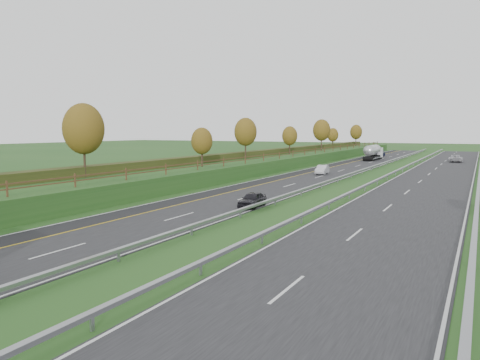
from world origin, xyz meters
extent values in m
plane|color=#224B1B|center=(8.00, 55.00, 0.00)|extent=(400.00, 400.00, 0.00)
cube|color=black|center=(0.00, 60.00, 0.02)|extent=(10.50, 200.00, 0.04)
cube|color=black|center=(16.50, 60.00, 0.02)|extent=(10.50, 200.00, 0.04)
cube|color=black|center=(-3.75, 60.00, 0.02)|extent=(3.00, 200.00, 0.04)
cube|color=silver|center=(-5.05, 60.00, 0.05)|extent=(0.15, 200.00, 0.01)
cube|color=gold|center=(-2.25, 60.00, 0.05)|extent=(0.15, 200.00, 0.01)
cube|color=silver|center=(5.05, 60.00, 0.05)|extent=(0.15, 200.00, 0.01)
cube|color=silver|center=(11.45, 60.00, 0.05)|extent=(0.15, 200.00, 0.01)
cube|color=silver|center=(21.55, 60.00, 0.05)|extent=(0.15, 200.00, 0.01)
cube|color=silver|center=(1.25, 11.00, 0.05)|extent=(0.15, 4.00, 0.01)
cube|color=silver|center=(15.25, 11.00, 0.05)|extent=(0.15, 4.00, 0.01)
cube|color=silver|center=(1.25, 23.00, 0.05)|extent=(0.15, 4.00, 0.01)
cube|color=silver|center=(15.25, 23.00, 0.05)|extent=(0.15, 4.00, 0.01)
cube|color=silver|center=(1.25, 35.00, 0.05)|extent=(0.15, 4.00, 0.01)
cube|color=silver|center=(15.25, 35.00, 0.05)|extent=(0.15, 4.00, 0.01)
cube|color=silver|center=(1.25, 47.00, 0.05)|extent=(0.15, 4.00, 0.01)
cube|color=silver|center=(15.25, 47.00, 0.05)|extent=(0.15, 4.00, 0.01)
cube|color=silver|center=(1.25, 59.00, 0.05)|extent=(0.15, 4.00, 0.01)
cube|color=silver|center=(15.25, 59.00, 0.05)|extent=(0.15, 4.00, 0.01)
cube|color=silver|center=(1.25, 71.00, 0.05)|extent=(0.15, 4.00, 0.01)
cube|color=silver|center=(15.25, 71.00, 0.05)|extent=(0.15, 4.00, 0.01)
cube|color=silver|center=(1.25, 83.00, 0.05)|extent=(0.15, 4.00, 0.01)
cube|color=silver|center=(15.25, 83.00, 0.05)|extent=(0.15, 4.00, 0.01)
cube|color=silver|center=(1.25, 95.00, 0.05)|extent=(0.15, 4.00, 0.01)
cube|color=silver|center=(15.25, 95.00, 0.05)|extent=(0.15, 4.00, 0.01)
cube|color=silver|center=(1.25, 107.00, 0.05)|extent=(0.15, 4.00, 0.01)
cube|color=silver|center=(15.25, 107.00, 0.05)|extent=(0.15, 4.00, 0.01)
cube|color=silver|center=(1.25, 119.00, 0.05)|extent=(0.15, 4.00, 0.01)
cube|color=silver|center=(15.25, 119.00, 0.05)|extent=(0.15, 4.00, 0.01)
cube|color=silver|center=(1.25, 131.00, 0.05)|extent=(0.15, 4.00, 0.01)
cube|color=silver|center=(15.25, 131.00, 0.05)|extent=(0.15, 4.00, 0.01)
cube|color=silver|center=(1.25, 143.00, 0.05)|extent=(0.15, 4.00, 0.01)
cube|color=silver|center=(15.25, 143.00, 0.05)|extent=(0.15, 4.00, 0.01)
cube|color=silver|center=(1.25, 155.00, 0.05)|extent=(0.15, 4.00, 0.01)
cube|color=silver|center=(15.25, 155.00, 0.05)|extent=(0.15, 4.00, 0.01)
cube|color=#224B1B|center=(-13.00, 60.00, 1.00)|extent=(12.00, 200.00, 2.00)
cube|color=#293415|center=(-15.00, 60.00, 2.55)|extent=(2.20, 180.00, 1.10)
cube|color=#422B19|center=(-8.50, 60.00, 2.55)|extent=(0.08, 184.00, 0.10)
cube|color=#422B19|center=(-8.50, 60.00, 2.95)|extent=(0.08, 184.00, 0.10)
cube|color=#422B19|center=(-8.50, 15.00, 2.60)|extent=(0.12, 0.12, 1.20)
cube|color=#422B19|center=(-8.50, 21.50, 2.60)|extent=(0.12, 0.12, 1.20)
cube|color=#422B19|center=(-8.50, 28.00, 2.60)|extent=(0.12, 0.12, 1.20)
cube|color=#422B19|center=(-8.50, 34.50, 2.60)|extent=(0.12, 0.12, 1.20)
cube|color=#422B19|center=(-8.50, 41.00, 2.60)|extent=(0.12, 0.12, 1.20)
cube|color=#422B19|center=(-8.50, 47.50, 2.60)|extent=(0.12, 0.12, 1.20)
cube|color=#422B19|center=(-8.50, 54.00, 2.60)|extent=(0.12, 0.12, 1.20)
cube|color=#422B19|center=(-8.50, 60.50, 2.60)|extent=(0.12, 0.12, 1.20)
cube|color=#422B19|center=(-8.50, 67.00, 2.60)|extent=(0.12, 0.12, 1.20)
cube|color=#422B19|center=(-8.50, 73.50, 2.60)|extent=(0.12, 0.12, 1.20)
cube|color=#422B19|center=(-8.50, 80.00, 2.60)|extent=(0.12, 0.12, 1.20)
cube|color=#422B19|center=(-8.50, 86.50, 2.60)|extent=(0.12, 0.12, 1.20)
cube|color=#422B19|center=(-8.50, 93.00, 2.60)|extent=(0.12, 0.12, 1.20)
cube|color=#422B19|center=(-8.50, 99.50, 2.60)|extent=(0.12, 0.12, 1.20)
cube|color=#422B19|center=(-8.50, 106.00, 2.60)|extent=(0.12, 0.12, 1.20)
cube|color=#422B19|center=(-8.50, 112.50, 2.60)|extent=(0.12, 0.12, 1.20)
cube|color=#422B19|center=(-8.50, 119.00, 2.60)|extent=(0.12, 0.12, 1.20)
cube|color=#422B19|center=(-8.50, 125.50, 2.60)|extent=(0.12, 0.12, 1.20)
cube|color=#422B19|center=(-8.50, 132.00, 2.60)|extent=(0.12, 0.12, 1.20)
cube|color=#422B19|center=(-8.50, 138.50, 2.60)|extent=(0.12, 0.12, 1.20)
cube|color=#422B19|center=(-8.50, 145.00, 2.60)|extent=(0.12, 0.12, 1.20)
cube|color=#422B19|center=(-8.50, 151.50, 2.60)|extent=(0.12, 0.12, 1.20)
cube|color=gray|center=(5.70, 60.00, 0.62)|extent=(0.32, 200.00, 0.18)
cube|color=gray|center=(5.70, 11.00, 0.28)|extent=(0.10, 0.14, 0.56)
cube|color=gray|center=(5.70, 18.00, 0.28)|extent=(0.10, 0.14, 0.56)
cube|color=gray|center=(5.70, 25.00, 0.28)|extent=(0.10, 0.14, 0.56)
cube|color=gray|center=(5.70, 32.00, 0.28)|extent=(0.10, 0.14, 0.56)
cube|color=gray|center=(5.70, 39.00, 0.28)|extent=(0.10, 0.14, 0.56)
cube|color=gray|center=(5.70, 46.00, 0.28)|extent=(0.10, 0.14, 0.56)
cube|color=gray|center=(5.70, 53.00, 0.28)|extent=(0.10, 0.14, 0.56)
cube|color=gray|center=(5.70, 60.00, 0.28)|extent=(0.10, 0.14, 0.56)
cube|color=gray|center=(5.70, 67.00, 0.28)|extent=(0.10, 0.14, 0.56)
cube|color=gray|center=(5.70, 74.00, 0.28)|extent=(0.10, 0.14, 0.56)
cube|color=gray|center=(5.70, 81.00, 0.28)|extent=(0.10, 0.14, 0.56)
cube|color=gray|center=(5.70, 88.00, 0.28)|extent=(0.10, 0.14, 0.56)
cube|color=gray|center=(5.70, 95.00, 0.28)|extent=(0.10, 0.14, 0.56)
cube|color=gray|center=(5.70, 102.00, 0.28)|extent=(0.10, 0.14, 0.56)
cube|color=gray|center=(5.70, 109.00, 0.28)|extent=(0.10, 0.14, 0.56)
cube|color=gray|center=(5.70, 116.00, 0.28)|extent=(0.10, 0.14, 0.56)
cube|color=gray|center=(5.70, 123.00, 0.28)|extent=(0.10, 0.14, 0.56)
cube|color=gray|center=(5.70, 130.00, 0.28)|extent=(0.10, 0.14, 0.56)
cube|color=gray|center=(5.70, 137.00, 0.28)|extent=(0.10, 0.14, 0.56)
cube|color=gray|center=(5.70, 144.00, 0.28)|extent=(0.10, 0.14, 0.56)
cube|color=gray|center=(5.70, 151.00, 0.28)|extent=(0.10, 0.14, 0.56)
cube|color=gray|center=(5.70, 158.00, 0.28)|extent=(0.10, 0.14, 0.56)
cube|color=gray|center=(10.80, 60.00, 0.62)|extent=(0.32, 200.00, 0.18)
cube|color=gray|center=(10.80, 4.00, 0.28)|extent=(0.10, 0.14, 0.56)
cube|color=gray|center=(10.80, 11.00, 0.28)|extent=(0.10, 0.14, 0.56)
cube|color=gray|center=(10.80, 18.00, 0.28)|extent=(0.10, 0.14, 0.56)
cube|color=gray|center=(10.80, 25.00, 0.28)|extent=(0.10, 0.14, 0.56)
cube|color=gray|center=(10.80, 32.00, 0.28)|extent=(0.10, 0.14, 0.56)
cube|color=gray|center=(10.80, 39.00, 0.28)|extent=(0.10, 0.14, 0.56)
cube|color=gray|center=(10.80, 46.00, 0.28)|extent=(0.10, 0.14, 0.56)
cube|color=gray|center=(10.80, 53.00, 0.28)|extent=(0.10, 0.14, 0.56)
cube|color=gray|center=(10.80, 60.00, 0.28)|extent=(0.10, 0.14, 0.56)
cube|color=gray|center=(10.80, 67.00, 0.28)|extent=(0.10, 0.14, 0.56)
cube|color=gray|center=(10.80, 74.00, 0.28)|extent=(0.10, 0.14, 0.56)
cube|color=gray|center=(10.80, 81.00, 0.28)|extent=(0.10, 0.14, 0.56)
cube|color=gray|center=(10.80, 88.00, 0.28)|extent=(0.10, 0.14, 0.56)
cube|color=gray|center=(10.80, 95.00, 0.28)|extent=(0.10, 0.14, 0.56)
cube|color=gray|center=(10.80, 102.00, 0.28)|extent=(0.10, 0.14, 0.56)
cube|color=gray|center=(10.80, 109.00, 0.28)|extent=(0.10, 0.14, 0.56)
cube|color=gray|center=(10.80, 116.00, 0.28)|extent=(0.10, 0.14, 0.56)
cube|color=gray|center=(10.80, 123.00, 0.28)|extent=(0.10, 0.14, 0.56)
cube|color=gray|center=(10.80, 130.00, 0.28)|extent=(0.10, 0.14, 0.56)
cube|color=gray|center=(10.80, 137.00, 0.28)|extent=(0.10, 0.14, 0.56)
cube|color=gray|center=(10.80, 144.00, 0.28)|extent=(0.10, 0.14, 0.56)
cube|color=gray|center=(10.80, 151.00, 0.28)|extent=(0.10, 0.14, 0.56)
cube|color=gray|center=(10.80, 158.00, 0.28)|extent=(0.10, 0.14, 0.56)
cube|color=gray|center=(22.30, 60.00, 0.62)|extent=(0.32, 200.00, 0.18)
cube|color=gray|center=(22.30, 18.00, 0.28)|extent=(0.10, 0.14, 0.56)
cube|color=gray|center=(22.30, 32.00, 0.28)|extent=(0.10, 0.14, 0.56)
cube|color=gray|center=(22.30, 46.00, 0.28)|extent=(0.10, 0.14, 0.56)
cube|color=gray|center=(22.30, 60.00, 0.28)|extent=(0.10, 0.14, 0.56)
cube|color=gray|center=(22.30, 74.00, 0.28)|extent=(0.10, 0.14, 0.56)
cube|color=gray|center=(22.30, 88.00, 0.28)|extent=(0.10, 0.14, 0.56)
cylinder|color=#2D2116|center=(-14.00, 28.00, 3.58)|extent=(0.24, 0.24, 3.15)
ellipsoid|color=#553E12|center=(-14.00, 28.00, 7.04)|extent=(4.20, 4.20, 5.25)
cylinder|color=#2D2116|center=(-11.00, 46.00, 3.08)|extent=(0.24, 0.24, 2.16)
ellipsoid|color=#553E12|center=(-11.00, 46.00, 5.46)|extent=(2.88, 2.88, 3.60)
cylinder|color=#2D2116|center=(-13.50, 64.00, 3.44)|extent=(0.24, 0.24, 2.88)
ellipsoid|color=#553E12|center=(-13.50, 64.00, 6.61)|extent=(3.84, 3.84, 4.80)
cylinder|color=#2D2116|center=(-12.50, 82.00, 3.17)|extent=(0.24, 0.24, 2.34)
ellipsoid|color=#553E12|center=(-12.50, 82.00, 5.74)|extent=(3.12, 3.12, 3.90)
cylinder|color=#2D2116|center=(-11.50, 100.00, 3.53)|extent=(0.24, 0.24, 3.06)
ellipsoid|color=#553E12|center=(-11.50, 100.00, 6.90)|extent=(4.08, 4.08, 5.10)
cylinder|color=#2D2116|center=(-14.00, 118.00, 3.12)|extent=(0.24, 0.24, 2.25)
ellipsoid|color=#553E12|center=(-14.00, 118.00, 5.60)|extent=(3.00, 3.00, 3.75)
cylinder|color=#2D2116|center=(-12.00, 136.00, 3.35)|extent=(0.24, 0.24, 2.70)
ellipsoid|color=#553E12|center=(-12.00, 136.00, 6.32)|extent=(3.60, 3.60, 4.50)
cube|color=silver|center=(0.12, 106.89, 1.59)|extent=(2.40, 2.20, 2.30)
cube|color=gray|center=(0.12, 101.49, 0.59)|extent=(2.30, 8.50, 0.25)
cylinder|color=#B4B6B9|center=(0.12, 101.49, 2.35)|extent=(2.30, 8.50, 2.30)
cylinder|color=black|center=(0.12, 107.39, 0.56)|extent=(2.20, 1.04, 1.04)
cylinder|color=black|center=(0.12, 105.29, 0.56)|extent=(2.20, 1.04, 1.04)
cylinder|color=black|center=(0.12, 98.49, 0.56)|extent=(2.20, 1.04, 1.04)
cylinder|color=black|center=(0.12, 97.29, 0.56)|extent=(2.20, 1.04, 1.04)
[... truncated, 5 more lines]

